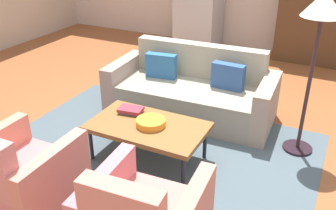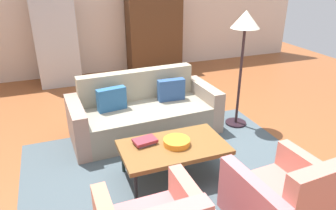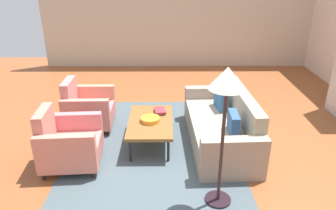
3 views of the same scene
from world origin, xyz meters
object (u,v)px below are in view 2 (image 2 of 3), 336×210
object	(u,v)px
coffee_table	(174,148)
refrigerator	(56,39)
armchair_right	(285,204)
cabinet	(154,32)
floor_lamp	(245,31)
couch	(143,113)
book_stack	(145,141)
fruit_bowl	(177,142)

from	to	relation	value
coffee_table	refrigerator	size ratio (longest dim) A/B	0.65
armchair_right	refrigerator	world-z (taller)	refrigerator
cabinet	floor_lamp	distance (m)	3.14
coffee_table	floor_lamp	world-z (taller)	floor_lamp
armchair_right	floor_lamp	world-z (taller)	floor_lamp
armchair_right	cabinet	xyz separation A→B (m)	(0.49, 5.13, 0.56)
couch	refrigerator	xyz separation A→B (m)	(-1.01, 2.67, 0.64)
coffee_table	cabinet	distance (m)	4.14
coffee_table	floor_lamp	bearing A→B (deg)	32.33
coffee_table	armchair_right	xyz separation A→B (m)	(0.60, -1.17, -0.03)
couch	refrigerator	world-z (taller)	refrigerator
book_stack	couch	bearing A→B (deg)	74.52
book_stack	floor_lamp	distance (m)	2.10
armchair_right	refrigerator	bearing A→B (deg)	104.13
fruit_bowl	floor_lamp	xyz separation A→B (m)	(1.37, 0.89, 1.00)
refrigerator	floor_lamp	distance (m)	3.86
armchair_right	refrigerator	size ratio (longest dim) A/B	0.48
coffee_table	cabinet	world-z (taller)	cabinet
cabinet	refrigerator	size ratio (longest dim) A/B	0.97
couch	floor_lamp	xyz separation A→B (m)	(1.41, -0.30, 1.16)
couch	armchair_right	distance (m)	2.43
book_stack	refrigerator	world-z (taller)	refrigerator
coffee_table	refrigerator	xyz separation A→B (m)	(-1.01, 3.86, 0.55)
coffee_table	book_stack	bearing A→B (deg)	153.27
armchair_right	floor_lamp	xyz separation A→B (m)	(0.80, 2.05, 1.10)
coffee_table	book_stack	world-z (taller)	book_stack
couch	refrigerator	distance (m)	2.93
cabinet	book_stack	bearing A→B (deg)	-109.98
coffee_table	cabinet	xyz separation A→B (m)	(1.10, 3.96, 0.52)
book_stack	refrigerator	bearing A→B (deg)	100.98
couch	armchair_right	bearing A→B (deg)	101.92
couch	cabinet	world-z (taller)	cabinet
armchair_right	fruit_bowl	distance (m)	1.30
floor_lamp	coffee_table	bearing A→B (deg)	-147.67
couch	fruit_bowl	distance (m)	1.20
coffee_table	fruit_bowl	bearing A→B (deg)	0.00
armchair_right	cabinet	size ratio (longest dim) A/B	0.49
coffee_table	cabinet	size ratio (longest dim) A/B	0.67
floor_lamp	refrigerator	bearing A→B (deg)	129.10
coffee_table	fruit_bowl	xyz separation A→B (m)	(0.04, 0.00, 0.07)
armchair_right	cabinet	distance (m)	5.18
coffee_table	cabinet	bearing A→B (deg)	74.55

